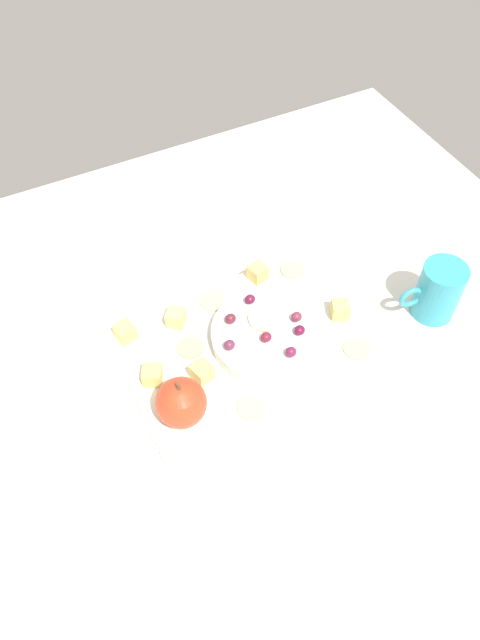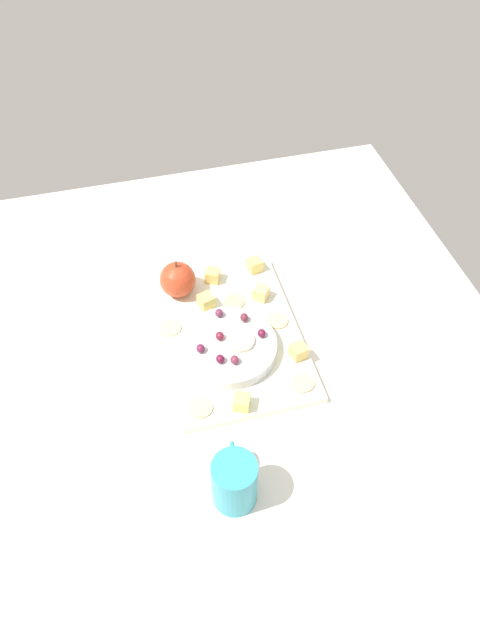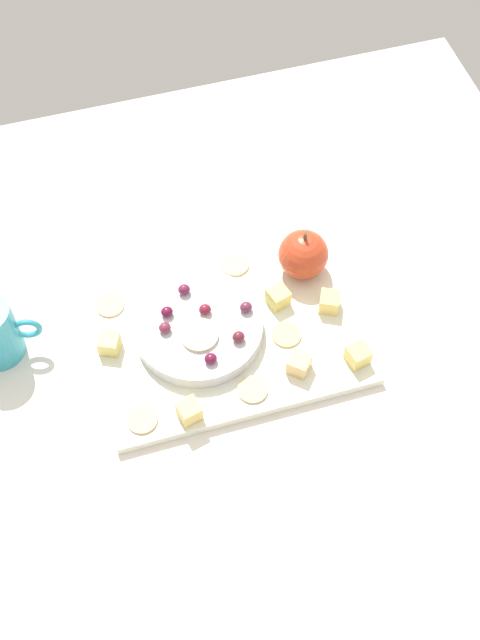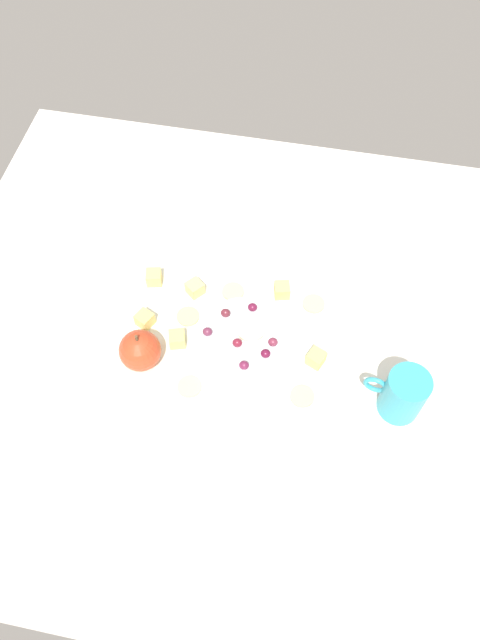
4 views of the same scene
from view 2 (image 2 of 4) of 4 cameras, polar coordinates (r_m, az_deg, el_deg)
The scene contains 25 objects.
table at distance 110.64cm, azimuth -0.18°, elevation -3.41°, with size 114.01×101.67×4.09cm, color silver.
platter at distance 109.72cm, azimuth -0.97°, elevation -1.65°, with size 36.14×25.66×1.55cm, color silver.
serving_dish at distance 105.78cm, azimuth -1.12°, elevation -2.64°, with size 17.61×17.61×2.32cm, color silver.
apple_whole at distance 114.41cm, azimuth -6.13°, elevation 3.97°, with size 7.07×7.07×7.07cm, color #C13D21.
apple_stem at distance 111.51cm, azimuth -6.30°, elevation 5.46°, with size 0.50×0.50×1.20cm, color brown.
cheese_cube_0 at distance 119.85cm, azimuth 1.45°, elevation 5.41°, with size 2.68×2.68×2.68cm, color #F2D36C.
cheese_cube_1 at distance 114.34cm, azimuth 2.08°, elevation 2.66°, with size 2.68×2.68×2.68cm, color #EFC578.
cheese_cube_2 at distance 112.96cm, azimuth -3.34°, elevation 1.85°, with size 2.68×2.68×2.68cm, color #EAD46B.
cheese_cube_3 at distance 105.43cm, azimuth 5.76°, elevation -3.07°, with size 2.68×2.68×2.68cm, color #E9C96B.
cheese_cube_4 at distance 98.73cm, azimuth 0.16°, elevation -8.04°, with size 2.68×2.68×2.68cm, color #E5D46A.
cheese_cube_5 at distance 117.77cm, azimuth -2.71°, elevation 4.38°, with size 2.68×2.68×2.68cm, color #EACA69.
cracker_0 at distance 102.84cm, azimuth 6.20°, elevation -6.15°, with size 4.04×4.04×0.40cm, color #DEB78A.
cracker_1 at distance 99.66cm, azimuth -3.88°, elevation -8.60°, with size 4.04×4.04×0.40cm, color #DBBA89.
cracker_2 at distance 114.22cm, azimuth -0.57°, elevation 1.80°, with size 4.04×4.04×0.40cm, color #DEBD7F.
cracker_3 at distance 111.18cm, azimuth 3.68°, elevation -0.08°, with size 4.04×4.04×0.40cm, color #D6C08A.
cracker_4 at distance 110.58cm, azimuth -6.83°, elevation -0.79°, with size 4.04×4.04×0.40cm, color beige.
grape_0 at distance 104.84cm, azimuth -1.99°, elevation -1.62°, with size 1.67×1.51×1.53cm, color maroon.
grape_1 at distance 108.50cm, azimuth -2.06°, elevation 0.69°, with size 1.67×1.51×1.52cm, color #662A43.
grape_2 at distance 101.57cm, azimuth -0.53°, elevation -3.92°, with size 1.67×1.51×1.53cm, color maroon.
grape_3 at distance 103.32cm, azimuth -3.89°, elevation -2.80°, with size 1.67×1.51×1.54cm, color maroon.
grape_4 at distance 105.40cm, azimuth 2.14°, elevation -1.30°, with size 1.67×1.51×1.44cm, color maroon.
grape_5 at distance 101.78cm, azimuth -1.95°, elevation -3.83°, with size 1.67×1.51×1.47cm, color maroon.
grape_6 at distance 107.66cm, azimuth 0.42°, elevation 0.25°, with size 1.67×1.51×1.59cm, color maroon.
apple_slice_0 at distance 104.78cm, azimuth 0.20°, elevation -2.03°, with size 5.06×5.06×0.60cm, color beige.
cup at distance 89.67cm, azimuth -0.55°, elevation -15.56°, with size 10.06×6.90×9.71cm.
Camera 2 is at (-64.80, 16.49, 90.19)cm, focal length 32.65 mm.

